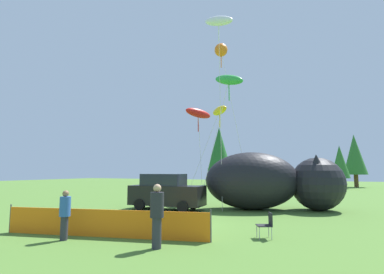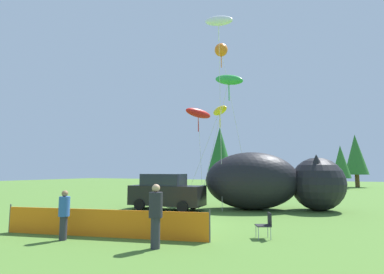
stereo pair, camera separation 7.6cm
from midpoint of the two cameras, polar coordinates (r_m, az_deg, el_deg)
ground_plane at (r=13.59m, az=-3.58°, el=-16.04°), size 120.00×120.00×0.00m
parked_car at (r=17.97m, az=-4.83°, el=-10.39°), size 4.47×1.96×2.08m
folding_chair at (r=10.82m, az=14.09°, el=-15.65°), size 0.63×0.63×0.86m
inflatable_cat at (r=18.37m, az=14.70°, el=-8.46°), size 8.20×4.92×3.37m
safety_fence at (r=11.20m, az=-16.53°, el=-15.46°), size 7.39×1.66×1.02m
spectator_in_black_shirt at (r=9.22m, az=-6.70°, el=-14.19°), size 0.41×0.41×1.87m
spectator_in_yellow_shirt at (r=11.08m, az=-23.01°, el=-13.14°), size 0.35×0.35×1.62m
kite_orange_flower at (r=22.34m, az=5.69°, el=16.07°), size 2.59×0.94×11.32m
kite_yellow_hero at (r=22.99m, az=5.40°, el=4.96°), size 3.40×2.09×7.26m
kite_red_lizard at (r=20.92m, az=1.32°, el=4.50°), size 1.68×2.20×6.74m
kite_green_fish at (r=18.71m, az=7.13°, el=10.68°), size 2.80×1.49×8.40m
kite_white_ghost at (r=20.19m, az=5.21°, el=21.04°), size 2.15×1.14×12.20m
horizon_tree_east at (r=42.89m, az=26.53°, el=-4.27°), size 2.31×2.31×5.51m
horizon_tree_west at (r=48.17m, az=5.40°, el=-2.34°), size 3.88×3.88×9.25m
horizon_tree_mid at (r=47.46m, az=28.77°, el=-2.96°), size 3.06×3.06×7.31m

